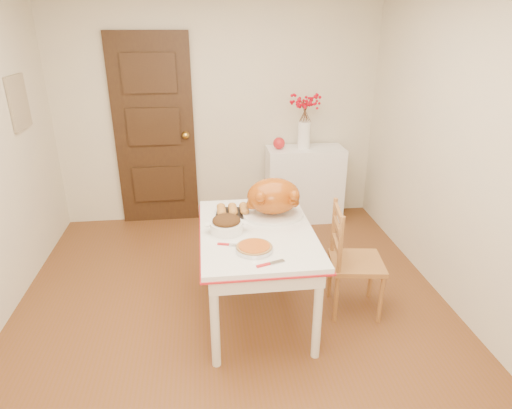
{
  "coord_description": "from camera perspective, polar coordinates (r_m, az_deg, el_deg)",
  "views": [
    {
      "loc": [
        -0.18,
        -2.79,
        2.14
      ],
      "look_at": [
        0.18,
        0.11,
        0.91
      ],
      "focal_mm": 30.65,
      "sensor_mm": 36.0,
      "label": 1
    }
  ],
  "objects": [
    {
      "name": "shaker_pair",
      "position": [
        3.62,
        4.47,
        0.67
      ],
      "size": [
        0.1,
        0.05,
        0.1
      ],
      "primitive_type": null,
      "rotation": [
        0.0,
        0.0,
        -0.16
      ],
      "color": "white",
      "rests_on": "kitchen_table"
    },
    {
      "name": "wall_front",
      "position": [
        1.2,
        4.27,
        -24.92
      ],
      "size": [
        3.5,
        0.0,
        2.5
      ],
      "primitive_type": "cube",
      "color": "beige",
      "rests_on": "ground"
    },
    {
      "name": "kitchen_table",
      "position": [
        3.37,
        0.11,
        -8.92
      ],
      "size": [
        0.84,
        1.22,
        0.73
      ],
      "primitive_type": null,
      "color": "white",
      "rests_on": "floor"
    },
    {
      "name": "pumpkin_pie",
      "position": [
        2.9,
        -0.24,
        -5.61
      ],
      "size": [
        0.25,
        0.25,
        0.05
      ],
      "primitive_type": "cylinder",
      "rotation": [
        0.0,
        0.0,
        0.0
      ],
      "color": "#AA4C14",
      "rests_on": "kitchen_table"
    },
    {
      "name": "drinking_glass",
      "position": [
        3.6,
        -0.38,
        0.81
      ],
      "size": [
        0.08,
        0.08,
        0.11
      ],
      "primitive_type": "cylinder",
      "rotation": [
        0.0,
        0.0,
        -0.23
      ],
      "color": "white",
      "rests_on": "kitchen_table"
    },
    {
      "name": "wall_right",
      "position": [
        3.51,
        26.81,
        5.66
      ],
      "size": [
        0.0,
        4.0,
        2.5
      ],
      "primitive_type": "cube",
      "color": "beige",
      "rests_on": "ground"
    },
    {
      "name": "carving_knife",
      "position": [
        2.98,
        -2.94,
        -5.27
      ],
      "size": [
        0.23,
        0.11,
        0.01
      ],
      "primitive_type": null,
      "rotation": [
        0.0,
        0.0,
        -0.26
      ],
      "color": "silver",
      "rests_on": "kitchen_table"
    },
    {
      "name": "photo_board",
      "position": [
        4.33,
        -28.57,
        11.64
      ],
      "size": [
        0.03,
        0.35,
        0.45
      ],
      "primitive_type": "cube",
      "color": "tan",
      "rests_on": "ground"
    },
    {
      "name": "apple",
      "position": [
        4.8,
        3.02,
        7.99
      ],
      "size": [
        0.13,
        0.13,
        0.13
      ],
      "primitive_type": "sphere",
      "color": "red",
      "rests_on": "sideboard"
    },
    {
      "name": "stuffing_dish",
      "position": [
        3.15,
        -3.88,
        -2.59
      ],
      "size": [
        0.32,
        0.26,
        0.12
      ],
      "primitive_type": null,
      "rotation": [
        0.0,
        0.0,
        -0.06
      ],
      "color": "#48260E",
      "rests_on": "kitchen_table"
    },
    {
      "name": "rolls_tray",
      "position": [
        3.45,
        -3.05,
        -0.7
      ],
      "size": [
        0.28,
        0.24,
        0.07
      ],
      "primitive_type": null,
      "rotation": [
        0.0,
        0.0,
        -0.15
      ],
      "color": "#C78844",
      "rests_on": "kitchen_table"
    },
    {
      "name": "floor",
      "position": [
        3.52,
        -2.75,
        -14.64
      ],
      "size": [
        3.5,
        4.0,
        0.0
      ],
      "primitive_type": "cube",
      "color": "brown",
      "rests_on": "ground"
    },
    {
      "name": "wall_back",
      "position": [
        4.87,
        -4.91,
        12.22
      ],
      "size": [
        3.5,
        0.0,
        2.5
      ],
      "primitive_type": "cube",
      "color": "beige",
      "rests_on": "ground"
    },
    {
      "name": "sideboard",
      "position": [
        5.01,
        6.31,
        2.64
      ],
      "size": [
        0.85,
        0.38,
        0.85
      ],
      "primitive_type": "cube",
      "color": "white",
      "rests_on": "floor"
    },
    {
      "name": "chair_oak",
      "position": [
        3.47,
        13.04,
        -7.08
      ],
      "size": [
        0.44,
        0.44,
        0.89
      ],
      "primitive_type": null,
      "rotation": [
        0.0,
        0.0,
        1.43
      ],
      "color": "#A0622A",
      "rests_on": "floor"
    },
    {
      "name": "turkey_platter",
      "position": [
        3.36,
        2.29,
        0.83
      ],
      "size": [
        0.56,
        0.5,
        0.3
      ],
      "primitive_type": null,
      "rotation": [
        0.0,
        0.0,
        0.28
      ],
      "color": "#9D5110",
      "rests_on": "kitchen_table"
    },
    {
      "name": "door_back",
      "position": [
        4.91,
        -13.09,
        9.19
      ],
      "size": [
        0.85,
        0.06,
        2.06
      ],
      "primitive_type": "cube",
      "color": "black",
      "rests_on": "ground"
    },
    {
      "name": "pie_server",
      "position": [
        2.76,
        1.91,
        -7.67
      ],
      "size": [
        0.2,
        0.11,
        0.01
      ],
      "primitive_type": null,
      "rotation": [
        0.0,
        0.0,
        0.33
      ],
      "color": "silver",
      "rests_on": "kitchen_table"
    },
    {
      "name": "berry_vase",
      "position": [
        4.8,
        6.36,
        10.84
      ],
      "size": [
        0.32,
        0.32,
        0.61
      ],
      "primitive_type": null,
      "color": "white",
      "rests_on": "sideboard"
    }
  ]
}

